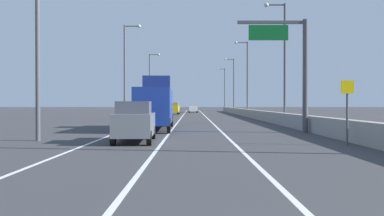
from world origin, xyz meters
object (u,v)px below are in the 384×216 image
Objects in this scene: car_black_3 at (159,108)px; lamp_post_right_second at (282,55)px; overhead_sign_gantry at (293,61)px; lamp_post_left_mid at (126,66)px; lamp_post_left_near at (41,13)px; speed_advisory_sign at (346,107)px; car_gray_1 at (134,122)px; lamp_post_right_fifth at (223,87)px; lamp_post_right_third at (245,74)px; lamp_post_right_fourth at (232,82)px; lamp_post_left_far at (150,80)px; car_yellow_0 at (173,109)px; car_white_2 at (192,108)px; box_truck at (155,104)px.

lamp_post_right_second is at bearing -67.18° from car_black_3.
lamp_post_left_mid is at bearing 122.27° from overhead_sign_gantry.
speed_advisory_sign is at bearing -8.48° from lamp_post_left_near.
speed_advisory_sign is at bearing -8.53° from car_gray_1.
lamp_post_right_fifth is 64.84m from lamp_post_left_mid.
lamp_post_right_third is 2.62× the size of car_gray_1.
overhead_sign_gantry reaches higher than speed_advisory_sign.
overhead_sign_gantry is 1.80× the size of car_black_3.
car_black_3 is at bearing -136.53° from lamp_post_right_fourth.
lamp_post_left_near is at bearing -110.67° from lamp_post_right_third.
car_black_3 is at bearing -68.31° from lamp_post_left_far.
lamp_post_left_mid is at bearing 90.66° from lamp_post_left_near.
lamp_post_right_second reaches higher than car_yellow_0.
lamp_post_right_third is 2.84× the size of car_white_2.
lamp_post_left_near is 1.00× the size of lamp_post_left_mid.
car_black_3 is (2.11, -5.31, -5.56)m from lamp_post_left_far.
lamp_post_left_near is 29.40m from lamp_post_left_mid.
car_yellow_0 is (-12.02, 33.54, -5.58)m from lamp_post_right_second.
speed_advisory_sign reaches higher than car_gray_1.
lamp_post_right_second is 1.00× the size of lamp_post_right_third.
lamp_post_left_mid is 21.25m from box_truck.
box_truck reaches higher than car_white_2.
lamp_post_right_third and lamp_post_left_near have the same top height.
car_black_3 is at bearing -111.00° from lamp_post_right_fifth.
overhead_sign_gantry is 61.69m from lamp_post_right_fourth.
box_truck is (5.02, 9.40, -4.76)m from lamp_post_left_near.
lamp_post_left_mid is 24.82m from car_black_3.
car_white_2 is at bearing 100.35° from lamp_post_right_second.
lamp_post_right_fourth is at bearing 76.19° from lamp_post_left_near.
lamp_post_left_near is 2.61× the size of car_yellow_0.
lamp_post_right_second reaches higher than car_gray_1.
lamp_post_left_far is at bearing 125.50° from car_yellow_0.
speed_advisory_sign is 57.25m from car_black_3.
overhead_sign_gantry is at bearing -77.78° from car_yellow_0.
lamp_post_left_far is 11.95m from car_white_2.
lamp_post_right_third is 45.51m from car_gray_1.
lamp_post_left_far is (-15.26, 61.02, 4.86)m from speed_advisory_sign.
car_white_2 is (-8.60, -26.72, -5.66)m from lamp_post_right_fifth.
lamp_post_right_fourth is (1.62, 69.72, 4.86)m from speed_advisory_sign.
car_black_3 is at bearing 103.28° from speed_advisory_sign.
lamp_post_left_mid reaches higher than overhead_sign_gantry.
car_yellow_0 is 1.00× the size of car_gray_1.
overhead_sign_gantry is 0.64× the size of lamp_post_left_far.
car_yellow_0 reaches higher than car_white_2.
car_black_3 is (-2.71, 1.45, 0.02)m from car_yellow_0.
lamp_post_left_far is (-16.83, 40.30, 0.00)m from lamp_post_right_second.
overhead_sign_gantry is 12.24m from car_gray_1.
lamp_post_right_third is 1.00× the size of lamp_post_right_fifth.
speed_advisory_sign is 0.67× the size of car_gray_1.
lamp_post_right_fifth reaches higher than car_black_3.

